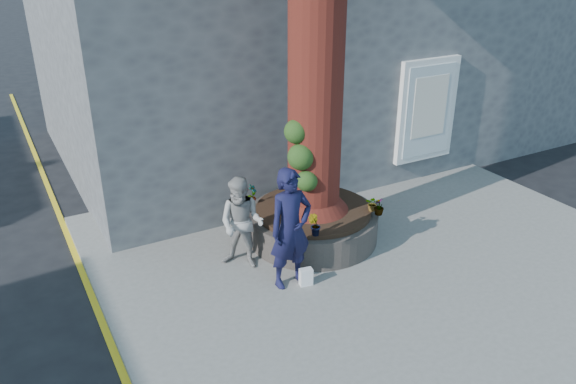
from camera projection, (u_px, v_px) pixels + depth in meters
ground at (336, 316)px, 8.24m from camera, size 120.00×120.00×0.00m
pavement at (377, 256)px, 9.67m from camera, size 9.00×8.00×0.12m
yellow_line at (110, 343)px, 7.69m from camera, size 0.10×30.00×0.01m
stone_shop at (264, 22)px, 13.74m from camera, size 10.30×8.30×6.30m
neighbour_shop at (495, 9)px, 17.33m from camera, size 6.00×8.00×6.00m
planter at (313, 223)px, 10.01m from camera, size 2.30×2.30×0.60m
man at (291, 229)px, 8.42m from camera, size 0.72×0.48×1.92m
woman at (242, 223)px, 8.97m from camera, size 0.95×0.95×1.55m
shopping_bag at (306, 277)px, 8.71m from camera, size 0.22×0.15×0.28m
plant_a at (253, 194)px, 9.97m from camera, size 0.23×0.22×0.37m
plant_b at (314, 225)px, 8.91m from camera, size 0.27×0.27×0.35m
plant_c at (379, 206)px, 9.58m from camera, size 0.24×0.24×0.30m
plant_d at (373, 204)px, 9.73m from camera, size 0.32×0.32×0.27m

